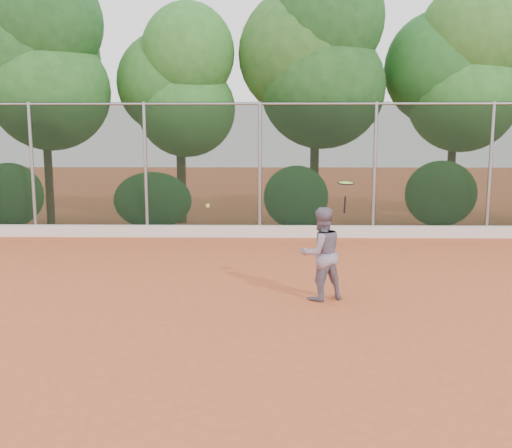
{
  "coord_description": "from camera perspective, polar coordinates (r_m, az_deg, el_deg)",
  "views": [
    {
      "loc": [
        0.15,
        -7.96,
        2.64
      ],
      "look_at": [
        0.0,
        1.0,
        1.25
      ],
      "focal_mm": 40.0,
      "sensor_mm": 36.0,
      "label": 1
    }
  ],
  "objects": [
    {
      "name": "ground",
      "position": [
        8.39,
        -0.11,
        -9.53
      ],
      "size": [
        80.0,
        80.0,
        0.0
      ],
      "primitive_type": "plane",
      "color": "#C0542D",
      "rests_on": "ground"
    },
    {
      "name": "concrete_curb",
      "position": [
        14.99,
        0.36,
        -0.73
      ],
      "size": [
        24.0,
        0.2,
        0.3
      ],
      "primitive_type": "cube",
      "color": "silver",
      "rests_on": "ground"
    },
    {
      "name": "tennis_player",
      "position": [
        9.26,
        6.52,
        -2.97
      ],
      "size": [
        0.9,
        0.81,
        1.51
      ],
      "primitive_type": "imported",
      "rotation": [
        0.0,
        0.0,
        3.52
      ],
      "color": "slate",
      "rests_on": "ground"
    },
    {
      "name": "chainlink_fence",
      "position": [
        14.98,
        0.38,
        5.84
      ],
      "size": [
        24.09,
        0.09,
        3.5
      ],
      "color": "black",
      "rests_on": "ground"
    },
    {
      "name": "foliage_backdrop",
      "position": [
        17.04,
        -1.45,
        14.76
      ],
      "size": [
        23.7,
        3.63,
        7.55
      ],
      "color": "#44291A",
      "rests_on": "ground"
    },
    {
      "name": "tennis_racket",
      "position": [
        9.07,
        8.97,
        3.83
      ],
      "size": [
        0.32,
        0.32,
        0.52
      ],
      "color": "black",
      "rests_on": "ground"
    },
    {
      "name": "tennis_ball_in_flight",
      "position": [
        8.97,
        -4.85,
        1.84
      ],
      "size": [
        0.06,
        0.06,
        0.06
      ],
      "color": "#C5D02F",
      "rests_on": "ground"
    }
  ]
}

